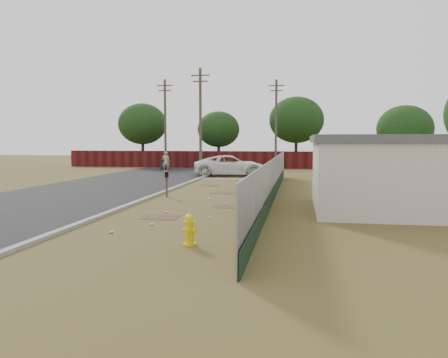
% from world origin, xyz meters
% --- Properties ---
extents(ground, '(120.00, 120.00, 0.00)m').
position_xyz_m(ground, '(0.00, 0.00, 0.00)').
color(ground, brown).
rests_on(ground, ground).
extents(street, '(15.10, 60.00, 0.12)m').
position_xyz_m(street, '(-6.76, 8.05, 0.02)').
color(street, black).
rests_on(street, ground).
extents(chainlink_fence, '(0.10, 27.06, 2.02)m').
position_xyz_m(chainlink_fence, '(3.12, 1.03, 0.80)').
color(chainlink_fence, '#97989F').
rests_on(chainlink_fence, ground).
extents(privacy_fence, '(30.00, 0.12, 1.80)m').
position_xyz_m(privacy_fence, '(-6.00, 25.00, 0.90)').
color(privacy_fence, '#4F1113').
rests_on(privacy_fence, ground).
extents(utility_poles, '(12.60, 8.24, 9.00)m').
position_xyz_m(utility_poles, '(-3.67, 20.67, 4.69)').
color(utility_poles, brown).
rests_on(utility_poles, ground).
extents(houses, '(9.30, 17.24, 3.10)m').
position_xyz_m(houses, '(9.70, 3.13, 1.56)').
color(houses, beige).
rests_on(houses, ground).
extents(horizon_trees, '(33.32, 31.94, 7.78)m').
position_xyz_m(horizon_trees, '(0.84, 23.56, 4.63)').
color(horizon_trees, '#332517').
rests_on(horizon_trees, ground).
extents(fire_hydrant, '(0.43, 0.44, 0.91)m').
position_xyz_m(fire_hydrant, '(1.38, -9.12, 0.42)').
color(fire_hydrant, yellow).
rests_on(fire_hydrant, ground).
extents(mailbox, '(0.35, 0.58, 1.33)m').
position_xyz_m(mailbox, '(-2.33, 0.81, 1.05)').
color(mailbox, brown).
rests_on(mailbox, ground).
extents(pickup_truck, '(6.48, 3.90, 1.68)m').
position_xyz_m(pickup_truck, '(-1.19, 14.91, 0.84)').
color(pickup_truck, white).
rests_on(pickup_truck, ground).
extents(pedestrian, '(0.72, 0.49, 1.92)m').
position_xyz_m(pedestrian, '(-7.81, 18.28, 0.96)').
color(pedestrian, tan).
rests_on(pedestrian, ground).
extents(trash_bin, '(0.86, 0.92, 1.02)m').
position_xyz_m(trash_bin, '(-8.94, 21.31, 0.52)').
color(trash_bin, black).
rests_on(trash_bin, ground).
extents(scattered_litter, '(2.62, 14.76, 0.07)m').
position_xyz_m(scattered_litter, '(-0.02, -1.84, 0.04)').
color(scattered_litter, silver).
rests_on(scattered_litter, ground).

